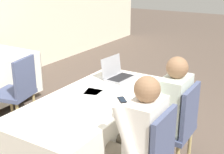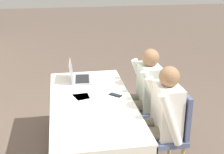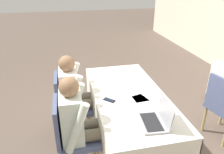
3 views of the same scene
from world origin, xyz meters
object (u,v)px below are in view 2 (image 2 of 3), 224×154
(laptop, at_px, (79,77))
(person_checkered_shirt, at_px, (159,116))
(person_white_shirt, at_px, (143,91))
(cell_phone, at_px, (115,95))
(chair_near_left, at_px, (168,129))
(chair_near_right, at_px, (151,103))

(laptop, bearing_deg, person_checkered_shirt, -137.22)
(person_checkered_shirt, bearing_deg, person_white_shirt, -180.00)
(cell_phone, relative_size, person_checkered_shirt, 0.12)
(cell_phone, relative_size, person_white_shirt, 0.12)
(laptop, relative_size, chair_near_left, 0.40)
(laptop, relative_size, cell_phone, 2.55)
(laptop, xyz_separation_m, person_checkered_shirt, (-0.91, -0.71, -0.11))
(cell_phone, distance_m, chair_near_left, 0.66)
(chair_near_right, bearing_deg, person_checkered_shirt, -9.50)
(person_checkered_shirt, bearing_deg, chair_near_left, 90.00)
(laptop, bearing_deg, person_white_shirt, -107.75)
(person_white_shirt, bearing_deg, chair_near_left, 9.50)
(laptop, distance_m, person_white_shirt, 0.78)
(chair_near_left, bearing_deg, chair_near_right, -180.00)
(chair_near_left, relative_size, person_white_shirt, 0.78)
(chair_near_right, height_order, person_checkered_shirt, person_checkered_shirt)
(cell_phone, bearing_deg, laptop, 78.64)
(laptop, distance_m, chair_near_right, 0.91)
(chair_near_left, bearing_deg, laptop, -138.26)
(chair_near_right, xyz_separation_m, person_white_shirt, (0.00, 0.10, 0.16))
(chair_near_left, height_order, person_white_shirt, person_white_shirt)
(laptop, height_order, cell_phone, laptop)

